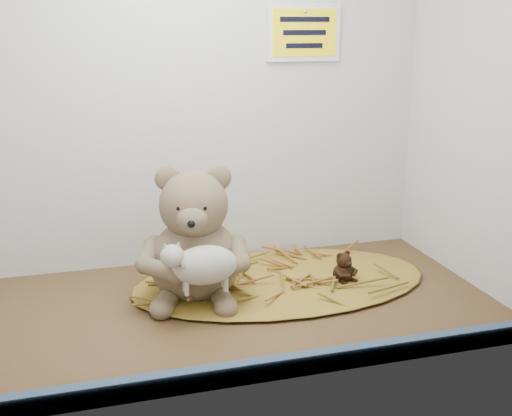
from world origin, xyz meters
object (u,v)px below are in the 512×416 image
object	(u,v)px
main_teddy	(195,233)
mini_teddy_brown	(343,265)
mini_teddy_tan	(221,260)
toy_lamb	(205,265)

from	to	relation	value
main_teddy	mini_teddy_brown	world-z (taller)	main_teddy
main_teddy	mini_teddy_tan	bearing A→B (deg)	57.92
main_teddy	toy_lamb	world-z (taller)	main_teddy
toy_lamb	mini_teddy_tan	distance (cm)	19.81
main_teddy	mini_teddy_brown	xyz separation A→B (cm)	(33.07, -2.95, -9.73)
mini_teddy_tan	mini_teddy_brown	size ratio (longest dim) A/B	1.09
mini_teddy_tan	mini_teddy_brown	world-z (taller)	mini_teddy_tan
toy_lamb	mini_teddy_tan	bearing A→B (deg)	67.64
main_teddy	toy_lamb	size ratio (longest dim) A/B	1.70
main_teddy	mini_teddy_tan	xyz separation A→B (cm)	(7.17, 6.99, -9.42)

